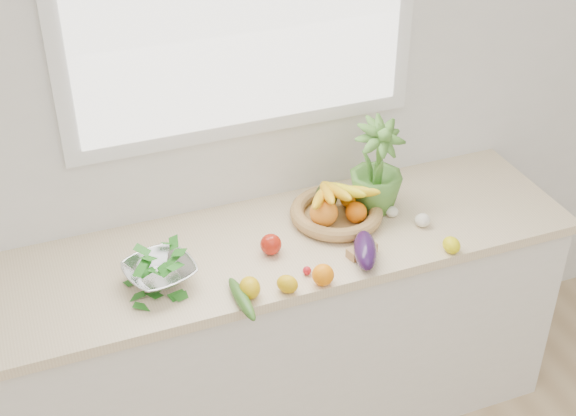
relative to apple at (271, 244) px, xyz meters
name	(u,v)px	position (x,y,z in m)	size (l,w,h in m)	color
back_wall	(243,95)	(0.03, 0.36, 0.41)	(4.50, 0.02, 2.70)	white
counter_cabinet	(274,339)	(0.03, 0.06, -0.51)	(2.20, 0.58, 0.86)	silver
countertop	(273,247)	(0.03, 0.06, -0.06)	(2.24, 0.62, 0.04)	beige
orange_loose	(323,275)	(0.10, -0.22, 0.00)	(0.08, 0.08, 0.08)	orange
lemon_a	(250,288)	(-0.14, -0.19, 0.00)	(0.07, 0.09, 0.07)	gold
lemon_b	(451,245)	(0.60, -0.22, -0.01)	(0.06, 0.07, 0.06)	yellow
lemon_c	(287,284)	(-0.02, -0.22, -0.01)	(0.06, 0.08, 0.06)	#D5A10B
apple	(271,244)	(0.00, 0.00, 0.00)	(0.08, 0.08, 0.08)	#AB1C0D
ginger	(362,250)	(0.30, -0.12, -0.02)	(0.11, 0.05, 0.04)	tan
garlic_a	(392,212)	(0.51, 0.05, -0.02)	(0.05, 0.05, 0.04)	silver
garlic_b	(376,213)	(0.45, 0.07, -0.02)	(0.05, 0.05, 0.04)	beige
garlic_c	(423,220)	(0.58, -0.05, -0.01)	(0.06, 0.06, 0.05)	white
eggplant	(365,250)	(0.29, -0.15, 0.00)	(0.08, 0.21, 0.08)	#2A103D
cucumber	(242,299)	(-0.18, -0.22, -0.02)	(0.04, 0.23, 0.04)	#325F1C
radish	(307,271)	(0.07, -0.16, -0.02)	(0.03, 0.03, 0.03)	red
potted_herb	(377,166)	(0.47, 0.12, 0.15)	(0.20, 0.20, 0.36)	#4A812F
fruit_basket	(336,208)	(0.30, 0.11, 0.01)	(0.37, 0.37, 0.18)	tan
colander_with_spinach	(159,269)	(-0.40, -0.02, 0.02)	(0.28, 0.28, 0.12)	silver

